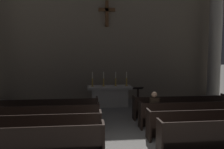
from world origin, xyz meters
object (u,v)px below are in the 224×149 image
pew_right_row_3 (192,114)px  lectern (138,100)px  pew_right_row_2 (208,123)px  candlestick_outer_right (127,81)px  candlestick_inner_left (104,82)px  pew_left_row_3 (42,118)px  candlestick_outer_left (92,82)px  altar (110,96)px  candlestick_inner_right (116,81)px  pew_left_row_1 (25,144)px  lone_worshipper (153,109)px  pew_left_row_4 (47,110)px  pew_right_row_4 (180,107)px  pew_left_row_2 (35,129)px  column_right_fourth (215,36)px

pew_right_row_3 → lectern: lectern is taller
pew_right_row_2 → candlestick_outer_right: bearing=111.1°
pew_right_row_3 → candlestick_inner_left: size_ratio=5.50×
pew_left_row_3 → candlestick_outer_left: bearing=63.3°
candlestick_outer_right → pew_left_row_3: bearing=-134.4°
pew_left_row_3 → candlestick_outer_left: size_ratio=5.50×
pew_left_row_3 → altar: 4.44m
candlestick_inner_left → candlestick_inner_right: size_ratio=1.00×
pew_left_row_1 → lone_worshipper: lone_worshipper is taller
altar → lectern: 1.67m
pew_right_row_3 → candlestick_inner_left: bearing=129.6°
pew_left_row_4 → candlestick_outer_right: 4.34m
pew_right_row_2 → candlestick_inner_left: bearing=122.3°
candlestick_inner_left → pew_right_row_4: bearing=-39.9°
pew_left_row_2 → pew_right_row_4: size_ratio=1.00×
pew_right_row_2 → candlestick_outer_right: (-1.79, 4.66, 0.76)m
pew_left_row_4 → candlestick_inner_left: 3.48m
lectern → lone_worshipper: lone_worshipper is taller
candlestick_inner_right → candlestick_outer_right: size_ratio=1.00×
pew_left_row_3 → lone_worshipper: (3.85, 0.04, 0.22)m
pew_right_row_2 → column_right_fourth: column_right_fourth is taller
pew_right_row_2 → lone_worshipper: (-1.44, 1.14, 0.22)m
pew_left_row_1 → pew_left_row_4: (0.00, 3.30, 0.00)m
lone_worshipper → candlestick_inner_left: bearing=113.2°
candlestick_outer_left → pew_right_row_3: bearing=-45.6°
pew_left_row_3 → candlestick_inner_right: bearing=50.4°
pew_left_row_4 → candlestick_inner_right: 3.91m
pew_left_row_3 → candlestick_inner_right: candlestick_inner_right is taller
pew_left_row_3 → pew_right_row_3: size_ratio=1.00×
pew_left_row_2 → altar: size_ratio=1.76×
pew_left_row_4 → lone_worshipper: (3.85, -1.06, 0.22)m
pew_left_row_4 → pew_right_row_3: 5.40m
pew_right_row_4 → column_right_fourth: size_ratio=0.53×
candlestick_inner_right → pew_left_row_3: bearing=-129.6°
pew_left_row_1 → lectern: (3.81, 4.56, 0.07)m
candlestick_inner_right → candlestick_outer_right: same height
lectern → pew_right_row_2: bearing=-66.9°
pew_left_row_4 → column_right_fourth: 9.62m
pew_left_row_2 → candlestick_outer_left: candlestick_outer_left is taller
candlestick_inner_right → pew_right_row_4: bearing=-46.4°
pew_right_row_2 → column_right_fourth: size_ratio=0.53×
lectern → lone_worshipper: size_ratio=0.87×
candlestick_outer_left → candlestick_inner_right: same height
lone_worshipper → pew_left_row_1: bearing=-149.9°
candlestick_inner_left → lectern: candlestick_inner_left is taller
lone_worshipper → pew_left_row_3: bearing=-179.4°
pew_left_row_3 → pew_right_row_2: (5.29, -1.10, 0.00)m
candlestick_outer_left → candlestick_outer_right: 1.70m
pew_left_row_1 → pew_right_row_4: size_ratio=1.00×
pew_left_row_2 → column_right_fourth: 10.56m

